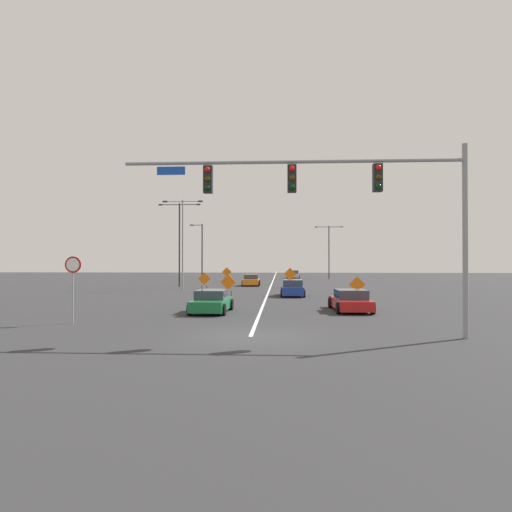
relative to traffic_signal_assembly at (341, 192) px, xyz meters
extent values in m
plane|color=#2D2D30|center=(-3.42, 0.02, -5.49)|extent=(192.29, 192.29, 0.00)
cube|color=white|center=(-3.42, 53.43, -5.49)|extent=(0.16, 106.83, 0.01)
cylinder|color=gray|center=(4.60, 0.02, -1.85)|extent=(0.20, 0.20, 7.27)
cylinder|color=gray|center=(-1.84, 0.02, 1.18)|extent=(12.88, 0.14, 0.14)
cube|color=black|center=(1.38, 0.02, 0.53)|extent=(0.34, 0.32, 1.05)
sphere|color=red|center=(1.38, -0.15, 0.88)|extent=(0.22, 0.22, 0.22)
sphere|color=#3C3106|center=(1.38, -0.15, 0.53)|extent=(0.22, 0.22, 0.22)
sphere|color=black|center=(1.38, -0.15, 0.18)|extent=(0.22, 0.22, 0.22)
cube|color=black|center=(-1.84, 0.02, 0.53)|extent=(0.34, 0.32, 1.05)
sphere|color=red|center=(-1.84, -0.15, 0.88)|extent=(0.22, 0.22, 0.22)
sphere|color=#3C3106|center=(-1.84, -0.15, 0.53)|extent=(0.22, 0.22, 0.22)
sphere|color=black|center=(-1.84, -0.15, 0.18)|extent=(0.22, 0.22, 0.22)
cube|color=black|center=(-5.06, 0.02, 0.53)|extent=(0.34, 0.32, 1.05)
sphere|color=red|center=(-5.06, -0.15, 0.88)|extent=(0.22, 0.22, 0.22)
sphere|color=#3C3106|center=(-5.06, -0.15, 0.53)|extent=(0.22, 0.22, 0.22)
sphere|color=black|center=(-5.06, -0.15, 0.18)|extent=(0.22, 0.22, 0.22)
cube|color=#1447B7|center=(-6.50, 0.02, 0.89)|extent=(1.10, 0.03, 0.32)
cylinder|color=gray|center=(-11.82, 3.09, -4.32)|extent=(0.07, 0.07, 2.34)
cylinder|color=#B20F14|center=(-11.82, 3.09, -2.77)|extent=(0.76, 0.03, 0.76)
cylinder|color=white|center=(-11.82, 3.07, -2.77)|extent=(0.61, 0.01, 0.61)
cylinder|color=black|center=(-13.64, 32.95, -0.80)|extent=(0.16, 0.16, 9.39)
cylinder|color=black|center=(-14.71, 32.95, 3.75)|extent=(2.15, 0.08, 0.08)
cube|color=#262628|center=(-15.79, 32.95, 3.75)|extent=(0.44, 0.24, 0.14)
cylinder|color=black|center=(-12.57, 32.95, 3.75)|extent=(2.15, 0.08, 0.08)
cube|color=#262628|center=(-11.49, 32.95, 3.75)|extent=(0.44, 0.24, 0.14)
cylinder|color=black|center=(-12.76, 42.58, -1.56)|extent=(0.16, 0.16, 7.85)
cylinder|color=black|center=(-13.46, 42.58, 2.21)|extent=(1.40, 0.08, 0.08)
cube|color=#262628|center=(-14.16, 42.58, 2.21)|extent=(0.44, 0.24, 0.14)
cylinder|color=black|center=(5.54, 56.53, -1.20)|extent=(0.16, 0.16, 8.59)
cylinder|color=black|center=(4.52, 56.53, 2.95)|extent=(2.05, 0.08, 0.08)
cube|color=#262628|center=(3.49, 56.53, 2.95)|extent=(0.44, 0.24, 0.14)
cylinder|color=black|center=(6.56, 56.53, 2.95)|extent=(2.05, 0.08, 0.08)
cube|color=#262628|center=(7.59, 56.53, 2.95)|extent=(0.44, 0.24, 0.14)
cylinder|color=gray|center=(-12.10, 27.59, -0.97)|extent=(0.16, 0.16, 9.03)
cylinder|color=gray|center=(-13.00, 27.59, 3.39)|extent=(1.80, 0.08, 0.08)
cube|color=#262628|center=(-13.90, 27.59, 3.39)|extent=(0.44, 0.24, 0.14)
cylinder|color=gray|center=(-11.20, 27.59, 3.39)|extent=(1.80, 0.08, 0.08)
cube|color=#262628|center=(-10.29, 27.59, 3.39)|extent=(0.44, 0.24, 0.14)
cube|color=orange|center=(-1.25, 32.31, -4.01)|extent=(1.38, 0.15, 1.38)
cylinder|color=black|center=(-1.51, 32.29, -5.11)|extent=(0.05, 0.05, 0.77)
cylinder|color=black|center=(-0.98, 32.33, -5.11)|extent=(0.05, 0.05, 0.77)
cube|color=orange|center=(-6.14, 15.92, -4.16)|extent=(1.18, 0.28, 1.19)
cylinder|color=black|center=(-6.36, 15.97, -5.13)|extent=(0.05, 0.05, 0.71)
cylinder|color=black|center=(-5.91, 15.87, -5.13)|extent=(0.05, 0.05, 0.71)
cube|color=orange|center=(3.22, 15.62, -4.29)|extent=(1.18, 0.04, 1.18)
cylinder|color=black|center=(2.99, 15.62, -5.20)|extent=(0.05, 0.05, 0.59)
cylinder|color=black|center=(3.45, 15.62, -5.20)|extent=(0.05, 0.05, 0.59)
cube|color=orange|center=(-9.99, 47.14, -4.16)|extent=(1.36, 0.23, 1.37)
cylinder|color=black|center=(-10.25, 47.10, -5.18)|extent=(0.05, 0.05, 0.62)
cylinder|color=black|center=(-9.73, 47.17, -5.18)|extent=(0.05, 0.05, 0.62)
cube|color=orange|center=(-9.10, 22.92, -4.18)|extent=(1.12, 0.18, 1.13)
cylinder|color=black|center=(-9.32, 22.90, -5.13)|extent=(0.05, 0.05, 0.72)
cylinder|color=black|center=(-8.89, 22.95, -5.13)|extent=(0.05, 0.05, 0.72)
cube|color=red|center=(1.75, 9.27, -5.05)|extent=(1.98, 4.64, 0.56)
cube|color=#333D47|center=(1.76, 9.04, -4.51)|extent=(1.73, 2.17, 0.53)
cylinder|color=black|center=(2.63, 10.90, -5.17)|extent=(0.24, 0.65, 0.64)
cylinder|color=black|center=(0.78, 10.85, -5.17)|extent=(0.24, 0.65, 0.64)
cylinder|color=black|center=(2.72, 7.69, -5.17)|extent=(0.24, 0.65, 0.64)
cylinder|color=black|center=(0.87, 7.64, -5.17)|extent=(0.24, 0.65, 0.64)
cube|color=#196B38|center=(-6.15, 8.00, -5.04)|extent=(1.95, 4.12, 0.59)
cube|color=#333D47|center=(-6.14, 8.20, -4.49)|extent=(1.70, 2.26, 0.51)
cylinder|color=black|center=(-7.10, 6.61, -5.17)|extent=(0.24, 0.65, 0.64)
cylinder|color=black|center=(-5.29, 6.55, -5.17)|extent=(0.24, 0.65, 0.64)
cylinder|color=black|center=(-7.01, 9.45, -5.17)|extent=(0.24, 0.65, 0.64)
cylinder|color=black|center=(-5.20, 9.39, -5.17)|extent=(0.24, 0.65, 0.64)
cube|color=orange|center=(-5.72, 35.52, -5.01)|extent=(1.86, 3.93, 0.65)
cube|color=#333D47|center=(-5.73, 35.72, -4.42)|extent=(1.65, 2.16, 0.52)
cylinder|color=black|center=(-6.60, 34.14, -5.17)|extent=(0.23, 0.64, 0.64)
cylinder|color=black|center=(-4.80, 34.17, -5.17)|extent=(0.23, 0.64, 0.64)
cylinder|color=black|center=(-6.64, 36.88, -5.17)|extent=(0.23, 0.64, 0.64)
cylinder|color=black|center=(-4.84, 36.90, -5.17)|extent=(0.23, 0.64, 0.64)
cube|color=#1E389E|center=(-1.28, 20.27, -4.99)|extent=(1.81, 4.42, 0.67)
cube|color=#333D47|center=(-1.29, 20.05, -4.39)|extent=(1.61, 2.57, 0.53)
cylinder|color=black|center=(-0.39, 21.80, -5.17)|extent=(0.23, 0.64, 0.64)
cylinder|color=black|center=(-2.13, 21.83, -5.17)|extent=(0.23, 0.64, 0.64)
cylinder|color=black|center=(-0.44, 18.72, -5.17)|extent=(0.23, 0.64, 0.64)
cylinder|color=black|center=(-2.18, 18.75, -5.17)|extent=(0.23, 0.64, 0.64)
cube|color=#B7BABF|center=(-0.18, 59.51, -5.01)|extent=(1.97, 4.02, 0.64)
cube|color=#333D47|center=(-0.17, 59.31, -4.42)|extent=(1.70, 2.13, 0.53)
cylinder|color=black|center=(0.64, 60.93, -5.17)|extent=(0.25, 0.65, 0.64)
cylinder|color=black|center=(-1.14, 60.84, -5.17)|extent=(0.25, 0.65, 0.64)
cylinder|color=black|center=(0.78, 58.17, -5.17)|extent=(0.25, 0.65, 0.64)
cylinder|color=black|center=(-1.01, 58.09, -5.17)|extent=(0.25, 0.65, 0.64)
camera|label=1|loc=(-2.26, -17.19, -2.61)|focal=31.72mm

